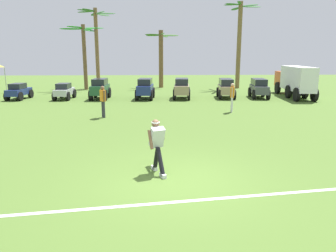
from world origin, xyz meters
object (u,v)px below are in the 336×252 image
object	(u,v)px
frisbee_thrower	(157,144)
palm_tree_left_of_centre	(96,40)
parked_car_slot_c	(100,88)
parked_car_slot_f	(226,88)
teammate_midfield	(232,95)
palm_tree_far_left	(84,50)
parked_car_slot_e	(182,88)
box_truck	(295,80)
parked_car_slot_a	(19,91)
frisbee_in_flight	(156,146)
parked_car_slot_d	(145,88)
parked_car_slot_b	(64,91)
teammate_near_sideline	(103,99)
palm_tree_right_of_centre	(161,55)
parked_car_slot_g	(259,88)
palm_tree_far_right	(239,39)

from	to	relation	value
frisbee_thrower	palm_tree_left_of_centre	distance (m)	22.95
parked_car_slot_c	parked_car_slot_f	world-z (taller)	parked_car_slot_c
teammate_midfield	palm_tree_far_left	distance (m)	15.58
parked_car_slot_e	box_truck	bearing A→B (deg)	3.74
parked_car_slot_a	palm_tree_left_of_centre	distance (m)	9.36
frisbee_in_flight	parked_car_slot_c	bearing A→B (deg)	105.48
frisbee_thrower	parked_car_slot_d	size ratio (longest dim) A/B	0.59
parked_car_slot_a	parked_car_slot_b	world-z (taller)	same
palm_tree_far_left	box_truck	bearing A→B (deg)	-19.08
teammate_near_sideline	parked_car_slot_c	distance (m)	6.86
parked_car_slot_e	palm_tree_right_of_centre	bearing A→B (deg)	99.73
parked_car_slot_a	palm_tree_left_of_centre	world-z (taller)	palm_tree_left_of_centre
teammate_near_sideline	palm_tree_right_of_centre	xyz separation A→B (m)	(3.09, 14.34, 1.97)
frisbee_in_flight	parked_car_slot_e	xyz separation A→B (m)	(1.82, 13.83, 0.17)
palm_tree_right_of_centre	parked_car_slot_d	bearing A→B (deg)	-99.11
parked_car_slot_a	palm_tree_left_of_centre	size ratio (longest dim) A/B	0.33
palm_tree_far_left	frisbee_in_flight	bearing A→B (deg)	-73.11
parked_car_slot_d	parked_car_slot_g	xyz separation A→B (m)	(8.04, 0.27, -0.02)
box_truck	palm_tree_left_of_centre	xyz separation A→B (m)	(-15.25, 7.09, 2.99)
parked_car_slot_a	palm_tree_far_right	bearing A→B (deg)	21.70
teammate_near_sideline	palm_tree_far_left	size ratio (longest dim) A/B	0.29
parked_car_slot_a	palm_tree_far_left	distance (m)	7.43
parked_car_slot_b	palm_tree_far_right	distance (m)	15.72
frisbee_in_flight	parked_car_slot_f	distance (m)	14.93
parked_car_slot_b	parked_car_slot_c	distance (m)	2.47
palm_tree_far_right	parked_car_slot_c	bearing A→B (deg)	-149.00
parked_car_slot_b	box_truck	xyz separation A→B (m)	(16.29, 0.52, 0.67)
parked_car_slot_e	teammate_near_sideline	bearing A→B (deg)	-123.18
frisbee_in_flight	parked_car_slot_b	bearing A→B (deg)	114.44
parked_car_slot_e	palm_tree_far_right	distance (m)	9.47
teammate_midfield	parked_car_slot_d	world-z (taller)	teammate_midfield
parked_car_slot_d	parked_car_slot_g	size ratio (longest dim) A/B	0.97
parked_car_slot_e	frisbee_thrower	bearing A→B (deg)	-97.06
teammate_midfield	parked_car_slot_g	bearing A→B (deg)	60.39
palm_tree_right_of_centre	frisbee_thrower	bearing A→B (deg)	-91.26
parked_car_slot_c	parked_car_slot_g	world-z (taller)	parked_car_slot_c
parked_car_slot_b	parked_car_slot_e	size ratio (longest dim) A/B	0.92
parked_car_slot_a	parked_car_slot_b	size ratio (longest dim) A/B	1.02
parked_car_slot_e	parked_car_slot_f	bearing A→B (deg)	4.42
palm_tree_far_left	palm_tree_right_of_centre	world-z (taller)	palm_tree_far_left
parked_car_slot_a	palm_tree_far_left	bearing A→B (deg)	60.81
palm_tree_left_of_centre	palm_tree_far_right	bearing A→B (deg)	-3.90
parked_car_slot_d	parked_car_slot_b	bearing A→B (deg)	179.24
frisbee_in_flight	parked_car_slot_b	xyz separation A→B (m)	(-6.29, 13.85, -0.01)
teammate_midfield	parked_car_slot_b	bearing A→B (deg)	152.06
parked_car_slot_a	parked_car_slot_d	distance (m)	8.69
parked_car_slot_b	palm_tree_left_of_centre	size ratio (longest dim) A/B	0.32
parked_car_slot_f	parked_car_slot_c	bearing A→B (deg)	-178.49
palm_tree_far_right	parked_car_slot_f	bearing A→B (deg)	-110.40
frisbee_thrower	parked_car_slot_g	distance (m)	16.38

